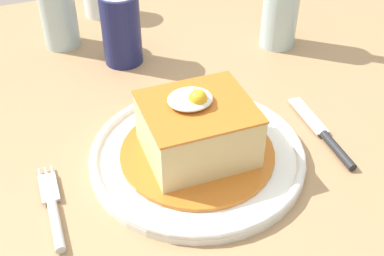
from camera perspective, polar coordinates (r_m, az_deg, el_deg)
dining_table at (r=0.82m, az=-5.51°, el=-3.30°), size 1.28×0.91×0.72m
main_plate at (r=0.66m, az=0.61°, el=-3.13°), size 0.29×0.29×0.02m
sandwich_meal at (r=0.63m, az=0.62°, el=-0.49°), size 0.21×0.21×0.10m
fork at (r=0.61m, az=-15.80°, el=-9.48°), size 0.02×0.14×0.01m
knife at (r=0.71m, az=15.61°, el=-1.31°), size 0.02×0.17×0.01m
soda_can at (r=0.85m, az=-8.24°, el=11.33°), size 0.07×0.07×0.12m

